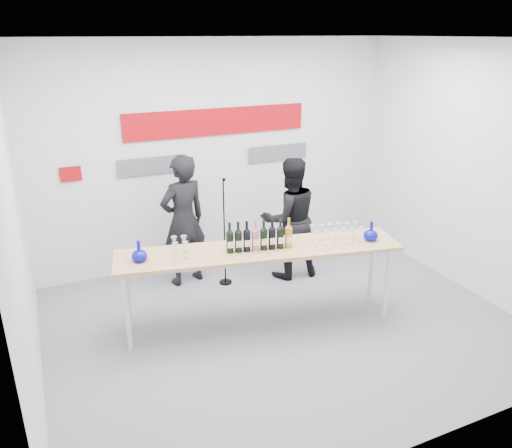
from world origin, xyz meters
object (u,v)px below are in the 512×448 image
object	(u,v)px
presenter_left	(183,221)
presenter_right	(289,219)
tasting_table	(260,254)
mic_stand	(225,252)

from	to	relation	value
presenter_left	presenter_right	size ratio (longest dim) A/B	1.05
tasting_table	presenter_right	bearing A→B (deg)	59.21
presenter_left	tasting_table	bearing A→B (deg)	94.93
presenter_left	presenter_right	distance (m)	1.35
presenter_right	mic_stand	distance (m)	0.94
tasting_table	presenter_right	distance (m)	1.25
tasting_table	presenter_right	size ratio (longest dim) A/B	1.92
presenter_right	tasting_table	bearing A→B (deg)	51.89
tasting_table	presenter_right	xyz separation A→B (m)	(0.84, 0.92, -0.04)
tasting_table	mic_stand	world-z (taller)	mic_stand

